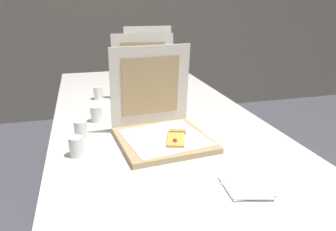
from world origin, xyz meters
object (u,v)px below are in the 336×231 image
at_px(pizza_box_front, 161,127).
at_px(cup_white_near_left, 76,147).
at_px(pizza_box_back, 152,74).
at_px(cup_white_far, 98,93).
at_px(napkin_pile, 247,186).
at_px(cup_white_mid, 96,114).
at_px(table, 155,124).
at_px(cup_white_near_center, 81,129).
at_px(pizza_box_middle, 145,95).

relative_size(pizza_box_front, cup_white_near_left, 5.25).
relative_size(pizza_box_back, cup_white_far, 5.40).
bearing_deg(napkin_pile, cup_white_mid, 120.20).
bearing_deg(cup_white_near_left, pizza_box_front, 10.42).
height_order(pizza_box_front, napkin_pile, pizza_box_front).
xyz_separation_m(table, cup_white_near_left, (-0.37, -0.34, 0.08)).
relative_size(cup_white_near_center, cup_white_mid, 1.00).
bearing_deg(cup_white_near_left, pizza_box_middle, 55.79).
height_order(table, cup_white_mid, cup_white_mid).
bearing_deg(cup_white_far, pizza_box_front, -71.98).
bearing_deg(cup_white_mid, cup_white_far, 85.18).
distance_m(pizza_box_front, cup_white_near_left, 0.34).
distance_m(cup_white_far, cup_white_near_center, 0.56).
height_order(cup_white_far, cup_white_mid, same).
bearing_deg(cup_white_mid, napkin_pile, -59.80).
height_order(cup_white_far, napkin_pile, cup_white_far).
relative_size(cup_white_far, napkin_pile, 0.42).
bearing_deg(pizza_box_back, table, -98.69).
distance_m(pizza_box_front, napkin_pile, 0.45).
xyz_separation_m(table, pizza_box_middle, (-0.01, 0.19, 0.10)).
distance_m(pizza_box_middle, cup_white_far, 0.30).
bearing_deg(pizza_box_front, cup_white_mid, 125.08).
bearing_deg(cup_white_mid, pizza_box_front, -49.27).
relative_size(table, cup_white_far, 31.26).
relative_size(cup_white_near_left, napkin_pile, 0.42).
relative_size(pizza_box_front, pizza_box_middle, 0.95).
height_order(pizza_box_middle, cup_white_far, pizza_box_middle).
height_order(cup_white_near_left, napkin_pile, cup_white_near_left).
relative_size(pizza_box_middle, cup_white_near_left, 5.51).
distance_m(pizza_box_back, cup_white_mid, 0.84).
distance_m(table, cup_white_far, 0.45).
distance_m(pizza_box_middle, cup_white_near_left, 0.65).
bearing_deg(cup_white_near_left, napkin_pile, -35.66).
distance_m(table, pizza_box_front, 0.30).
height_order(pizza_box_back, cup_white_far, pizza_box_back).
xyz_separation_m(cup_white_near_left, cup_white_mid, (0.09, 0.34, 0.00)).
bearing_deg(napkin_pile, table, 100.19).
xyz_separation_m(pizza_box_middle, napkin_pile, (0.14, -0.89, -0.05)).
bearing_deg(cup_white_mid, table, -0.11).
height_order(cup_white_near_left, cup_white_far, same).
distance_m(pizza_box_front, cup_white_far, 0.69).
bearing_deg(table, napkin_pile, -79.81).
height_order(pizza_box_middle, cup_white_near_center, pizza_box_middle).
height_order(pizza_box_back, napkin_pile, pizza_box_back).
height_order(pizza_box_middle, cup_white_mid, pizza_box_middle).
bearing_deg(pizza_box_front, cup_white_far, 102.37).
bearing_deg(cup_white_mid, pizza_box_middle, 35.06).
xyz_separation_m(cup_white_far, napkin_pile, (0.38, -1.07, -0.03)).
distance_m(pizza_box_back, napkin_pile, 1.43).
relative_size(pizza_box_front, cup_white_mid, 5.25).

